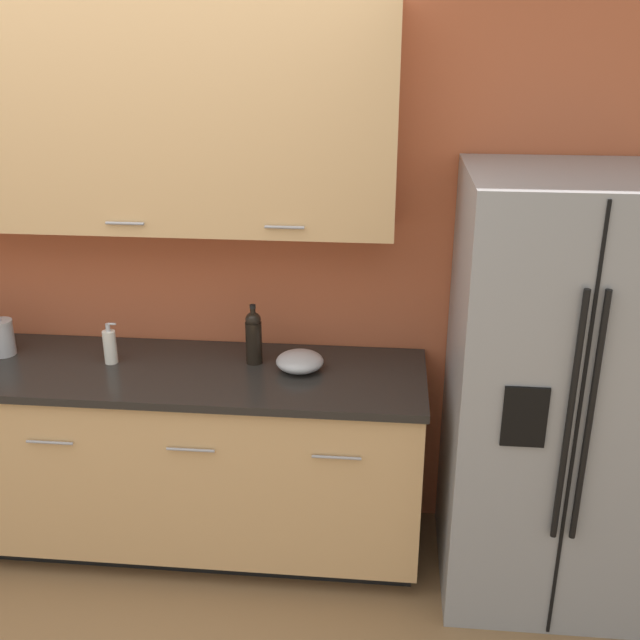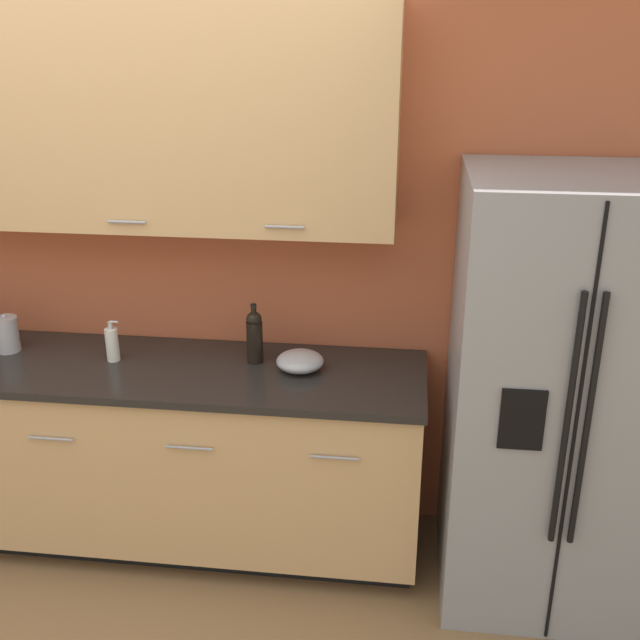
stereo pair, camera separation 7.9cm
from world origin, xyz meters
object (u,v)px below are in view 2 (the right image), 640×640
object	(u,v)px
soap_dispenser	(112,344)
steel_canister	(7,334)
wine_bottle	(255,336)
mixing_bowl	(300,361)
refrigerator	(555,396)

from	to	relation	value
soap_dispenser	steel_canister	bearing A→B (deg)	175.51
wine_bottle	soap_dispenser	distance (m)	0.64
steel_canister	mixing_bowl	size ratio (longest dim) A/B	0.87
steel_canister	mixing_bowl	bearing A→B (deg)	-1.51
refrigerator	mixing_bowl	xyz separation A→B (m)	(-1.07, 0.10, 0.05)
refrigerator	steel_canister	bearing A→B (deg)	176.72
refrigerator	wine_bottle	bearing A→B (deg)	172.85
mixing_bowl	wine_bottle	bearing A→B (deg)	164.89
wine_bottle	soap_dispenser	world-z (taller)	wine_bottle
refrigerator	steel_canister	size ratio (longest dim) A/B	10.04
wine_bottle	mixing_bowl	xyz separation A→B (m)	(0.21, -0.06, -0.09)
wine_bottle	mixing_bowl	size ratio (longest dim) A/B	1.33
wine_bottle	soap_dispenser	size ratio (longest dim) A/B	1.44
refrigerator	soap_dispenser	size ratio (longest dim) A/B	9.49
wine_bottle	steel_canister	distance (m)	1.15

